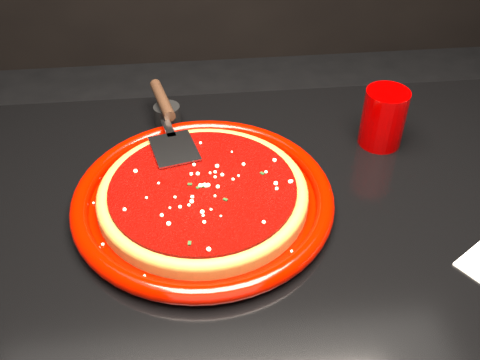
% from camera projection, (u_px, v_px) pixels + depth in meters
% --- Properties ---
extents(plate, '(0.53, 0.53, 0.03)m').
position_uv_depth(plate, '(203.00, 198.00, 0.82)').
color(plate, '#6C0500').
rests_on(plate, table).
extents(pizza_crust, '(0.43, 0.43, 0.02)m').
position_uv_depth(pizza_crust, '(203.00, 195.00, 0.82)').
color(pizza_crust, brown).
rests_on(pizza_crust, plate).
extents(pizza_crust_rim, '(0.43, 0.43, 0.02)m').
position_uv_depth(pizza_crust_rim, '(203.00, 191.00, 0.81)').
color(pizza_crust_rim, brown).
rests_on(pizza_crust_rim, plate).
extents(pizza_sauce, '(0.38, 0.38, 0.01)m').
position_uv_depth(pizza_sauce, '(203.00, 189.00, 0.81)').
color(pizza_sauce, '#620200').
rests_on(pizza_sauce, plate).
extents(parmesan_dusting, '(0.28, 0.28, 0.01)m').
position_uv_depth(parmesan_dusting, '(203.00, 185.00, 0.80)').
color(parmesan_dusting, beige).
rests_on(parmesan_dusting, plate).
extents(basil_flecks, '(0.25, 0.25, 0.00)m').
position_uv_depth(basil_flecks, '(203.00, 185.00, 0.81)').
color(basil_flecks, black).
rests_on(basil_flecks, plate).
extents(pizza_server, '(0.15, 0.31, 0.02)m').
position_uv_depth(pizza_server, '(169.00, 120.00, 0.92)').
color(pizza_server, '#B2B4B9').
rests_on(pizza_server, plate).
extents(cup, '(0.10, 0.10, 0.10)m').
position_uv_depth(cup, '(383.00, 118.00, 0.92)').
color(cup, '#860000').
rests_on(cup, table).
extents(ramekin, '(0.05, 0.05, 0.04)m').
position_uv_depth(ramekin, '(167.00, 115.00, 0.99)').
color(ramekin, black).
rests_on(ramekin, table).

